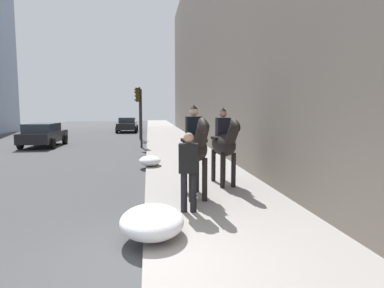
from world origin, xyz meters
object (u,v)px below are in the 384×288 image
(mounted_horse_near, at_px, (195,146))
(traffic_light_near_curb, at_px, (139,108))
(pedestrian_greeting, at_px, (189,167))
(car_mid_lane, at_px, (43,134))
(mounted_horse_far, at_px, (224,143))
(traffic_light_far_curb, at_px, (139,105))
(car_near_lane, at_px, (127,125))

(mounted_horse_near, relative_size, traffic_light_near_curb, 0.66)
(pedestrian_greeting, relative_size, car_mid_lane, 0.39)
(car_mid_lane, xyz_separation_m, traffic_light_near_curb, (-1.35, -5.86, 1.57))
(mounted_horse_far, bearing_deg, car_mid_lane, -149.79)
(mounted_horse_far, distance_m, pedestrian_greeting, 2.79)
(pedestrian_greeting, xyz_separation_m, traffic_light_near_curb, (13.09, 1.34, 1.24))
(traffic_light_far_curb, bearing_deg, car_mid_lane, 125.42)
(mounted_horse_far, xyz_separation_m, traffic_light_far_curb, (16.02, 2.86, 1.28))
(car_near_lane, distance_m, car_mid_lane, 13.24)
(mounted_horse_near, distance_m, car_near_lane, 26.01)
(mounted_horse_near, xyz_separation_m, car_mid_lane, (13.28, 7.49, -0.63))
(mounted_horse_far, bearing_deg, traffic_light_near_curb, -171.14)
(mounted_horse_near, distance_m, traffic_light_near_curb, 12.08)
(traffic_light_near_curb, xyz_separation_m, traffic_light_far_curb, (5.37, 0.20, 0.28))
(mounted_horse_far, distance_m, traffic_light_near_curb, 11.02)
(pedestrian_greeting, height_order, car_near_lane, pedestrian_greeting)
(traffic_light_near_curb, relative_size, traffic_light_far_curb, 0.89)
(mounted_horse_far, relative_size, traffic_light_near_curb, 0.64)
(car_near_lane, distance_m, traffic_light_near_curb, 14.05)
(traffic_light_far_curb, bearing_deg, mounted_horse_far, -169.89)
(car_near_lane, bearing_deg, pedestrian_greeting, 6.81)
(car_near_lane, height_order, traffic_light_far_curb, traffic_light_far_curb)
(mounted_horse_near, distance_m, car_mid_lane, 15.26)
(car_mid_lane, bearing_deg, traffic_light_far_curb, -53.53)
(mounted_horse_near, height_order, traffic_light_near_curb, traffic_light_near_curb)
(traffic_light_far_curb, bearing_deg, car_near_lane, 9.17)
(car_mid_lane, bearing_deg, mounted_horse_near, -149.51)
(traffic_light_far_curb, bearing_deg, mounted_horse_near, -173.96)
(car_mid_lane, distance_m, traffic_light_far_curb, 7.19)
(mounted_horse_far, relative_size, pedestrian_greeting, 1.31)
(mounted_horse_far, height_order, pedestrian_greeting, mounted_horse_far)
(traffic_light_near_curb, bearing_deg, traffic_light_far_curb, 2.09)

